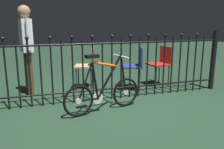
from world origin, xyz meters
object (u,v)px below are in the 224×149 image
chair_tan (88,63)px  person_visitor (26,43)px  chair_red (161,61)px  chair_navy (135,63)px  bicycle (103,91)px

chair_tan → person_visitor: bearing=-175.1°
chair_red → person_visitor: bearing=178.1°
chair_navy → chair_tan: size_ratio=1.02×
bicycle → person_visitor: size_ratio=0.78×
chair_navy → person_visitor: bearing=173.3°
chair_red → chair_tan: 1.58m
chair_navy → chair_red: bearing=12.4°
chair_red → person_visitor: (-2.71, 0.09, 0.47)m
bicycle → chair_navy: size_ratio=1.48×
bicycle → chair_navy: (0.93, 0.96, 0.22)m
chair_red → chair_tan: (-1.57, 0.19, 0.01)m
bicycle → chair_tan: size_ratio=1.51×
chair_navy → chair_tan: chair_navy is taller
bicycle → chair_tan: bicycle is taller
bicycle → chair_red: bearing=34.7°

